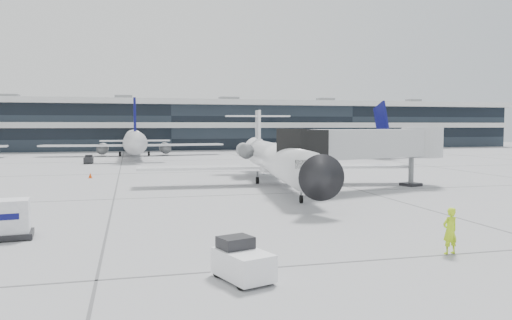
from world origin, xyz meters
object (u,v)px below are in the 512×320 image
object	(u,v)px
jet_bridge	(375,144)
cargo_uld	(7,220)
baggage_tug	(242,262)
ramp_worker	(450,231)
regional_jet	(276,158)

from	to	relation	value
jet_bridge	cargo_uld	bearing A→B (deg)	-171.70
cargo_uld	baggage_tug	bearing A→B (deg)	-49.67
jet_bridge	ramp_worker	size ratio (longest dim) A/B	8.13
jet_bridge	ramp_worker	distance (m)	21.81
jet_bridge	baggage_tug	distance (m)	27.46
regional_jet	cargo_uld	xyz separation A→B (m)	(-18.74, -17.63, -1.53)
baggage_tug	cargo_uld	size ratio (longest dim) A/B	1.07
jet_bridge	baggage_tug	world-z (taller)	jet_bridge
jet_bridge	cargo_uld	xyz separation A→B (m)	(-26.10, -12.68, -2.94)
ramp_worker	jet_bridge	bearing A→B (deg)	-117.44
jet_bridge	cargo_uld	distance (m)	29.16
regional_jet	baggage_tug	size ratio (longest dim) A/B	11.91
ramp_worker	cargo_uld	world-z (taller)	ramp_worker
ramp_worker	baggage_tug	xyz separation A→B (m)	(-9.37, -1.30, -0.34)
regional_jet	ramp_worker	distance (m)	25.40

